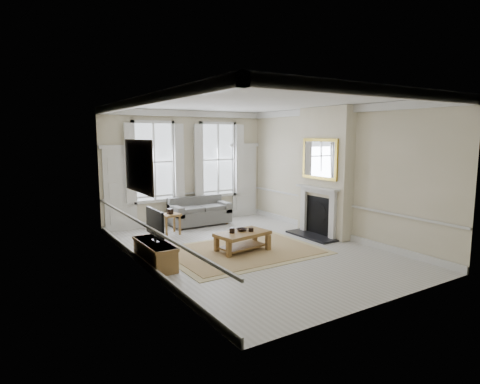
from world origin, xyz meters
TOP-DOWN VIEW (x-y plane):
  - floor at (0.00, 0.00)m, footprint 7.20×7.20m
  - ceiling at (0.00, 0.00)m, footprint 7.20×7.20m
  - back_wall at (0.00, 3.60)m, footprint 5.20×0.00m
  - left_wall at (-2.60, 0.00)m, footprint 0.00×7.20m
  - right_wall at (2.60, 0.00)m, footprint 0.00×7.20m
  - window_left at (-1.05, 3.55)m, footprint 1.26×0.20m
  - window_right at (1.05, 3.55)m, footprint 1.26×0.20m
  - door_left at (-2.05, 3.56)m, footprint 0.90×0.08m
  - door_right at (2.05, 3.56)m, footprint 0.90×0.08m
  - painting at (-2.56, 0.30)m, footprint 0.05×1.66m
  - chimney_breast at (2.43, 0.20)m, footprint 0.35×1.70m
  - hearth at (2.00, 0.20)m, footprint 0.55×1.50m
  - fireplace at (2.20, 0.20)m, footprint 0.21×1.45m
  - mirror at (2.21, 0.20)m, footprint 0.06×1.26m
  - sofa at (0.15, 3.11)m, footprint 1.74×0.85m
  - side_table at (-1.05, 2.44)m, footprint 0.54×0.54m
  - rug at (-0.27, 0.04)m, footprint 3.50×2.60m
  - coffee_table at (-0.27, 0.04)m, footprint 1.32×0.90m
  - ceramic_pot_a at (-0.52, 0.09)m, footprint 0.12×0.12m
  - ceramic_pot_b at (-0.07, -0.01)m, footprint 0.12×0.12m
  - bowl at (-0.22, 0.14)m, footprint 0.28×0.28m
  - tv_stand at (-2.34, 0.13)m, footprint 0.45×1.40m
  - tv at (-2.32, 0.13)m, footprint 0.08×0.90m

SIDE VIEW (x-z plane):
  - floor at x=0.00m, z-range 0.00..0.00m
  - rug at x=-0.27m, z-range 0.00..0.02m
  - hearth at x=2.00m, z-range 0.00..0.05m
  - tv_stand at x=-2.34m, z-range 0.00..0.50m
  - sofa at x=0.15m, z-range -0.07..0.77m
  - coffee_table at x=-0.27m, z-range 0.15..0.61m
  - side_table at x=-1.05m, z-range 0.17..0.74m
  - bowl at x=-0.22m, z-range 0.46..0.52m
  - ceramic_pot_b at x=-0.07m, z-range 0.46..0.54m
  - ceramic_pot_a at x=-0.52m, z-range 0.46..0.58m
  - fireplace at x=2.20m, z-range 0.07..1.40m
  - tv at x=-2.32m, z-range 0.55..1.23m
  - door_left at x=-2.05m, z-range 0.00..2.30m
  - door_right at x=2.05m, z-range 0.00..2.30m
  - back_wall at x=0.00m, z-range -0.90..4.30m
  - left_wall at x=-2.60m, z-range -1.90..5.30m
  - right_wall at x=2.60m, z-range -1.90..5.30m
  - chimney_breast at x=2.43m, z-range 0.01..3.39m
  - window_left at x=-1.05m, z-range 0.80..3.00m
  - window_right at x=1.05m, z-range 0.80..3.00m
  - painting at x=-2.56m, z-range 1.52..2.58m
  - mirror at x=2.21m, z-range 1.52..2.58m
  - ceiling at x=0.00m, z-range 3.40..3.40m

